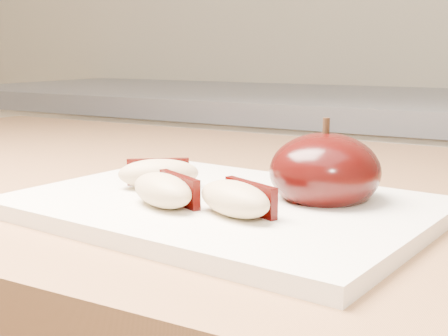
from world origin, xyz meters
The scene contains 5 objects.
cutting_board centered at (-0.08, 0.37, 0.91)m, with size 0.32×0.23×0.01m, color white.
apple_half centered at (-0.01, 0.41, 0.93)m, with size 0.11×0.11×0.07m.
apple_wedge_a centered at (-0.15, 0.38, 0.93)m, with size 0.07×0.07×0.02m.
apple_wedge_b centered at (-0.11, 0.33, 0.93)m, with size 0.08×0.06×0.02m.
apple_wedge_c centered at (-0.05, 0.33, 0.93)m, with size 0.08×0.06×0.02m.
Camera 1 is at (0.16, -0.05, 1.03)m, focal length 50.00 mm.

